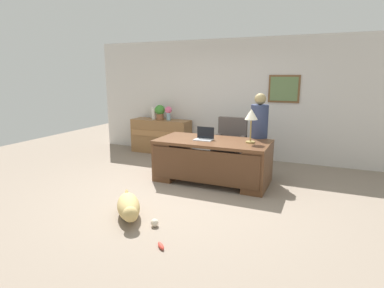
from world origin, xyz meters
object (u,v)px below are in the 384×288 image
object	(u,v)px
laptop	(204,137)
vase_with_flowers	(168,112)
credenza	(161,136)
desk	(212,159)
armchair	(230,145)
dog_toy_ball	(155,223)
vase_empty	(154,113)
dog_lying	(129,207)
dog_toy_bone	(161,246)
desk_lamp	(251,116)
potted_plant	(160,112)
person_standing	(259,135)

from	to	relation	value
laptop	vase_with_flowers	bearing A→B (deg)	134.37
credenza	laptop	size ratio (longest dim) A/B	4.59
desk	armchair	xyz separation A→B (m)	(0.04, 0.98, 0.05)
vase_with_flowers	dog_toy_ball	xyz separation A→B (m)	(1.61, -3.51, -0.98)
vase_empty	dog_toy_ball	world-z (taller)	vase_empty
dog_lying	dog_toy_bone	xyz separation A→B (m)	(0.76, -0.50, -0.13)
vase_empty	dog_toy_bone	bearing A→B (deg)	-59.22
desk	desk_lamp	distance (m)	1.04
desk_lamp	vase_empty	world-z (taller)	desk_lamp
desk	desk_lamp	bearing A→B (deg)	7.27
desk	desk_lamp	size ratio (longest dim) A/B	3.44
laptop	dog_toy_ball	distance (m)	2.09
vase_with_flowers	credenza	bearing A→B (deg)	-179.65
credenza	potted_plant	bearing A→B (deg)	176.11
vase_with_flowers	dog_toy_bone	bearing A→B (deg)	-63.84
armchair	vase_empty	size ratio (longest dim) A/B	3.56
desk	vase_empty	size ratio (longest dim) A/B	6.88
dog_toy_bone	armchair	bearing A→B (deg)	93.33
vase_with_flowers	desk_lamp	bearing A→B (deg)	-32.51
dog_lying	dog_toy_ball	distance (m)	0.46
desk_lamp	vase_empty	distance (m)	3.15
potted_plant	laptop	bearing A→B (deg)	-41.56
desk	armchair	bearing A→B (deg)	87.61
dog_toy_bone	dog_toy_ball	bearing A→B (deg)	127.48
laptop	armchair	bearing A→B (deg)	78.57
desk	person_standing	world-z (taller)	person_standing
desk	dog_toy_bone	xyz separation A→B (m)	(0.23, -2.34, -0.39)
armchair	dog_toy_ball	xyz separation A→B (m)	(-0.12, -2.91, -0.42)
armchair	dog_toy_ball	size ratio (longest dim) A/B	10.36
credenza	person_standing	distance (m)	2.81
credenza	vase_with_flowers	distance (m)	0.66
potted_plant	dog_toy_bone	bearing A→B (deg)	-61.15
desk	dog_lying	bearing A→B (deg)	-105.96
armchair	dog_toy_ball	world-z (taller)	armchair
credenza	laptop	bearing A→B (deg)	-41.85
person_standing	potted_plant	world-z (taller)	person_standing
person_standing	dog_lying	bearing A→B (deg)	-116.54
desk	laptop	world-z (taller)	laptop
desk	potted_plant	world-z (taller)	potted_plant
vase_empty	dog_toy_ball	size ratio (longest dim) A/B	2.91
vase_empty	armchair	bearing A→B (deg)	-15.62
laptop	potted_plant	size ratio (longest dim) A/B	0.89
armchair	vase_empty	distance (m)	2.28
person_standing	potted_plant	xyz separation A→B (m)	(-2.63, 0.98, 0.22)
desk	potted_plant	xyz separation A→B (m)	(-1.93, 1.58, 0.60)
desk	dog_toy_ball	world-z (taller)	desk
laptop	desk_lamp	bearing A→B (deg)	5.12
dog_toy_ball	person_standing	bearing A→B (deg)	72.90
laptop	dog_toy_bone	world-z (taller)	laptop
desk	credenza	xyz separation A→B (m)	(-1.91, 1.58, -0.01)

